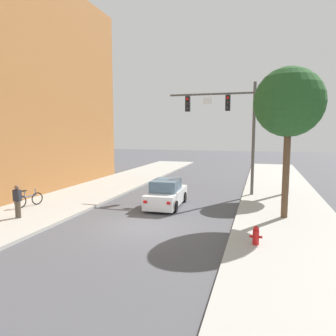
{
  "coord_description": "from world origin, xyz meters",
  "views": [
    {
      "loc": [
        5.14,
        -13.14,
        4.39
      ],
      "look_at": [
        -0.76,
        6.6,
        2.0
      ],
      "focal_mm": 33.48,
      "sensor_mm": 36.0,
      "label": 1
    }
  ],
  "objects_px": {
    "bicycle_leaning": "(29,200)",
    "street_tree_nearest": "(289,103)",
    "traffic_signal_mast": "(229,118)",
    "street_tree_second": "(290,110)",
    "pedestrian_sidewalk_left_walker": "(17,200)",
    "fire_hydrant": "(256,235)",
    "car_lead_white": "(166,194)"
  },
  "relations": [
    {
      "from": "car_lead_white",
      "to": "fire_hydrant",
      "type": "height_order",
      "value": "car_lead_white"
    },
    {
      "from": "bicycle_leaning",
      "to": "fire_hydrant",
      "type": "relative_size",
      "value": 2.38
    },
    {
      "from": "traffic_signal_mast",
      "to": "car_lead_white",
      "type": "bearing_deg",
      "value": -125.93
    },
    {
      "from": "car_lead_white",
      "to": "fire_hydrant",
      "type": "bearing_deg",
      "value": -46.62
    },
    {
      "from": "pedestrian_sidewalk_left_walker",
      "to": "bicycle_leaning",
      "type": "height_order",
      "value": "pedestrian_sidewalk_left_walker"
    },
    {
      "from": "bicycle_leaning",
      "to": "street_tree_nearest",
      "type": "distance_m",
      "value": 14.87
    },
    {
      "from": "fire_hydrant",
      "to": "bicycle_leaning",
      "type": "bearing_deg",
      "value": 168.2
    },
    {
      "from": "pedestrian_sidewalk_left_walker",
      "to": "street_tree_nearest",
      "type": "xyz_separation_m",
      "value": [
        12.64,
        3.87,
        4.7
      ]
    },
    {
      "from": "pedestrian_sidewalk_left_walker",
      "to": "fire_hydrant",
      "type": "height_order",
      "value": "pedestrian_sidewalk_left_walker"
    },
    {
      "from": "traffic_signal_mast",
      "to": "street_tree_second",
      "type": "height_order",
      "value": "traffic_signal_mast"
    },
    {
      "from": "car_lead_white",
      "to": "fire_hydrant",
      "type": "relative_size",
      "value": 5.99
    },
    {
      "from": "street_tree_nearest",
      "to": "fire_hydrant",
      "type": "bearing_deg",
      "value": -106.4
    },
    {
      "from": "street_tree_nearest",
      "to": "street_tree_second",
      "type": "relative_size",
      "value": 1.01
    },
    {
      "from": "car_lead_white",
      "to": "traffic_signal_mast",
      "type": "bearing_deg",
      "value": 54.07
    },
    {
      "from": "traffic_signal_mast",
      "to": "street_tree_nearest",
      "type": "distance_m",
      "value": 6.45
    },
    {
      "from": "traffic_signal_mast",
      "to": "street_tree_nearest",
      "type": "relative_size",
      "value": 1.03
    },
    {
      "from": "pedestrian_sidewalk_left_walker",
      "to": "street_tree_nearest",
      "type": "height_order",
      "value": "street_tree_nearest"
    },
    {
      "from": "traffic_signal_mast",
      "to": "street_tree_second",
      "type": "relative_size",
      "value": 1.03
    },
    {
      "from": "pedestrian_sidewalk_left_walker",
      "to": "fire_hydrant",
      "type": "distance_m",
      "value": 11.38
    },
    {
      "from": "car_lead_white",
      "to": "fire_hydrant",
      "type": "distance_m",
      "value": 7.59
    },
    {
      "from": "car_lead_white",
      "to": "pedestrian_sidewalk_left_walker",
      "type": "xyz_separation_m",
      "value": [
        -6.15,
        -5.04,
        0.34
      ]
    },
    {
      "from": "car_lead_white",
      "to": "street_tree_nearest",
      "type": "height_order",
      "value": "street_tree_nearest"
    },
    {
      "from": "traffic_signal_mast",
      "to": "fire_hydrant",
      "type": "distance_m",
      "value": 11.14
    },
    {
      "from": "bicycle_leaning",
      "to": "street_tree_second",
      "type": "relative_size",
      "value": 0.24
    },
    {
      "from": "pedestrian_sidewalk_left_walker",
      "to": "fire_hydrant",
      "type": "relative_size",
      "value": 2.28
    },
    {
      "from": "pedestrian_sidewalk_left_walker",
      "to": "fire_hydrant",
      "type": "xyz_separation_m",
      "value": [
        11.36,
        -0.48,
        -0.56
      ]
    },
    {
      "from": "street_tree_second",
      "to": "fire_hydrant",
      "type": "bearing_deg",
      "value": -99.61
    },
    {
      "from": "street_tree_second",
      "to": "traffic_signal_mast",
      "type": "bearing_deg",
      "value": -166.25
    },
    {
      "from": "car_lead_white",
      "to": "street_tree_second",
      "type": "bearing_deg",
      "value": 36.88
    },
    {
      "from": "bicycle_leaning",
      "to": "street_tree_second",
      "type": "height_order",
      "value": "street_tree_second"
    },
    {
      "from": "bicycle_leaning",
      "to": "street_tree_nearest",
      "type": "xyz_separation_m",
      "value": [
        13.82,
        1.73,
        5.22
      ]
    },
    {
      "from": "car_lead_white",
      "to": "street_tree_second",
      "type": "xyz_separation_m",
      "value": [
        7.04,
        5.28,
        5.15
      ]
    }
  ]
}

